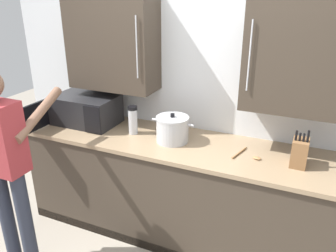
{
  "coord_description": "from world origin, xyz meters",
  "views": [
    {
      "loc": [
        0.88,
        -1.48,
        2.13
      ],
      "look_at": [
        -0.15,
        0.85,
        1.08
      ],
      "focal_mm": 36.11,
      "sensor_mm": 36.0,
      "label": 1
    }
  ],
  "objects_px": {
    "microwave_oven": "(82,110)",
    "thermos_flask": "(133,120)",
    "wooden_spoon": "(248,155)",
    "person_figure": "(4,157)",
    "knife_block": "(299,152)",
    "stock_pot": "(172,129)"
  },
  "relations": [
    {
      "from": "wooden_spoon",
      "to": "stock_pot",
      "type": "bearing_deg",
      "value": 177.87
    },
    {
      "from": "stock_pot",
      "to": "knife_block",
      "type": "relative_size",
      "value": 1.28
    },
    {
      "from": "knife_block",
      "to": "thermos_flask",
      "type": "bearing_deg",
      "value": 178.85
    },
    {
      "from": "wooden_spoon",
      "to": "person_figure",
      "type": "height_order",
      "value": "person_figure"
    },
    {
      "from": "thermos_flask",
      "to": "person_figure",
      "type": "distance_m",
      "value": 1.05
    },
    {
      "from": "wooden_spoon",
      "to": "knife_block",
      "type": "relative_size",
      "value": 0.78
    },
    {
      "from": "wooden_spoon",
      "to": "person_figure",
      "type": "bearing_deg",
      "value": -152.77
    },
    {
      "from": "microwave_oven",
      "to": "stock_pot",
      "type": "distance_m",
      "value": 0.94
    },
    {
      "from": "thermos_flask",
      "to": "person_figure",
      "type": "xyz_separation_m",
      "value": [
        -0.59,
        -0.86,
        -0.08
      ]
    },
    {
      "from": "wooden_spoon",
      "to": "thermos_flask",
      "type": "bearing_deg",
      "value": 178.12
    },
    {
      "from": "microwave_oven",
      "to": "wooden_spoon",
      "type": "relative_size",
      "value": 3.59
    },
    {
      "from": "wooden_spoon",
      "to": "person_figure",
      "type": "xyz_separation_m",
      "value": [
        -1.61,
        -0.83,
        0.04
      ]
    },
    {
      "from": "wooden_spoon",
      "to": "stock_pot",
      "type": "xyz_separation_m",
      "value": [
        -0.64,
        0.02,
        0.1
      ]
    },
    {
      "from": "wooden_spoon",
      "to": "person_figure",
      "type": "relative_size",
      "value": 0.14
    },
    {
      "from": "thermos_flask",
      "to": "wooden_spoon",
      "type": "bearing_deg",
      "value": -1.88
    },
    {
      "from": "microwave_oven",
      "to": "thermos_flask",
      "type": "xyz_separation_m",
      "value": [
        0.56,
        -0.03,
        -0.01
      ]
    },
    {
      "from": "microwave_oven",
      "to": "person_figure",
      "type": "height_order",
      "value": "person_figure"
    },
    {
      "from": "microwave_oven",
      "to": "thermos_flask",
      "type": "relative_size",
      "value": 3.22
    },
    {
      "from": "microwave_oven",
      "to": "person_figure",
      "type": "relative_size",
      "value": 0.5
    },
    {
      "from": "thermos_flask",
      "to": "microwave_oven",
      "type": "bearing_deg",
      "value": 177.06
    },
    {
      "from": "stock_pot",
      "to": "thermos_flask",
      "type": "height_order",
      "value": "thermos_flask"
    },
    {
      "from": "wooden_spoon",
      "to": "knife_block",
      "type": "xyz_separation_m",
      "value": [
        0.36,
        0.01,
        0.09
      ]
    }
  ]
}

